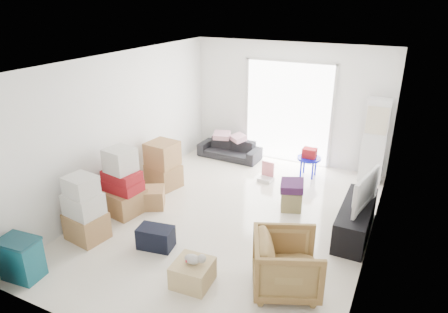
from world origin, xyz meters
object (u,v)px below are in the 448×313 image
object	(u,v)px
tv_console	(355,219)
armchair	(287,262)
television	(358,202)
ottoman	(291,200)
ac_tower	(375,141)
sofa	(229,146)
kids_table	(309,157)
storage_bins	(21,258)
wood_crate	(193,273)

from	to	relation	value
tv_console	armchair	size ratio (longest dim) A/B	1.79
television	ottoman	size ratio (longest dim) A/B	2.73
ac_tower	television	bearing A→B (deg)	-88.70
sofa	kids_table	xyz separation A→B (m)	(1.96, -0.21, 0.16)
sofa	ottoman	distance (m)	2.69
television	storage_bins	xyz separation A→B (m)	(-3.90, -3.13, -0.27)
tv_console	television	xyz separation A→B (m)	(0.00, 0.00, 0.32)
storage_bins	wood_crate	world-z (taller)	storage_bins
television	tv_console	bearing A→B (deg)	-168.65
kids_table	wood_crate	bearing A→B (deg)	-96.73
ottoman	wood_crate	bearing A→B (deg)	-102.81
storage_bins	tv_console	bearing A→B (deg)	38.74
wood_crate	television	bearing A→B (deg)	51.83
tv_console	ottoman	distance (m)	1.21
storage_bins	ottoman	size ratio (longest dim) A/B	1.67
wood_crate	ottoman	bearing A→B (deg)	77.19
tv_console	sofa	distance (m)	3.82
ac_tower	television	distance (m)	2.22
ac_tower	television	world-z (taller)	ac_tower
armchair	wood_crate	world-z (taller)	armchair
tv_console	kids_table	distance (m)	2.24
kids_table	ottoman	bearing A→B (deg)	-86.33
armchair	ottoman	world-z (taller)	armchair
kids_table	wood_crate	xyz separation A→B (m)	(-0.48, -4.06, -0.29)
sofa	wood_crate	xyz separation A→B (m)	(1.48, -4.27, -0.12)
armchair	wood_crate	bearing A→B (deg)	87.84
storage_bins	kids_table	world-z (taller)	kids_table
ac_tower	armchair	bearing A→B (deg)	-97.76
ac_tower	wood_crate	xyz separation A→B (m)	(-1.69, -4.42, -0.71)
sofa	ottoman	bearing A→B (deg)	-37.95
tv_console	ac_tower	bearing A→B (deg)	91.30
tv_console	sofa	xyz separation A→B (m)	(-3.23, 2.05, 0.03)
sofa	armchair	distance (m)	4.64
tv_console	storage_bins	size ratio (longest dim) A/B	2.55
armchair	wood_crate	distance (m)	1.26
television	storage_bins	world-z (taller)	television
tv_console	ottoman	world-z (taller)	tv_console
wood_crate	storage_bins	bearing A→B (deg)	-157.11
ac_tower	kids_table	world-z (taller)	ac_tower
storage_bins	kids_table	distance (m)	5.63
ottoman	tv_console	bearing A→B (deg)	-15.19
kids_table	wood_crate	world-z (taller)	kids_table
armchair	kids_table	xyz separation A→B (m)	(-0.67, 3.61, 0.02)
armchair	kids_table	world-z (taller)	armchair
tv_console	storage_bins	xyz separation A→B (m)	(-3.90, -3.13, 0.05)
ottoman	kids_table	size ratio (longest dim) A/B	0.57
sofa	ottoman	size ratio (longest dim) A/B	4.09
armchair	ottoman	xyz separation A→B (m)	(-0.58, 2.09, -0.25)
storage_bins	ottoman	bearing A→B (deg)	51.59
sofa	armchair	size ratio (longest dim) A/B	1.71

